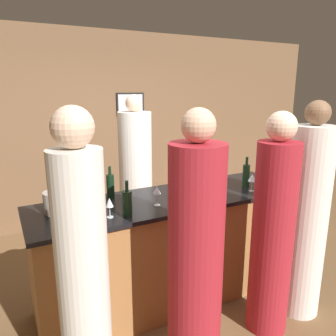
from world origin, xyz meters
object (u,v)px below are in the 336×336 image
at_px(guest_1, 195,258).
at_px(wine_bottle_1, 127,203).
at_px(wine_bottle_2, 246,175).
at_px(ice_bucket, 57,202).
at_px(bartender, 136,185).
at_px(wine_bottle_0, 110,186).
at_px(guest_0, 84,286).
at_px(guest_3, 306,219).
at_px(guest_2, 273,233).

distance_m(guest_1, wine_bottle_1, 0.68).
distance_m(wine_bottle_2, ice_bucket, 1.82).
bearing_deg(bartender, ice_bucket, 39.13).
xyz_separation_m(wine_bottle_0, wine_bottle_1, (-0.02, -0.46, -0.01)).
xyz_separation_m(wine_bottle_0, wine_bottle_2, (1.33, -0.27, 0.00)).
height_order(guest_0, wine_bottle_0, guest_0).
bearing_deg(guest_3, wine_bottle_0, 147.05).
relative_size(guest_0, wine_bottle_2, 6.39).
distance_m(guest_2, wine_bottle_1, 1.19).
bearing_deg(guest_2, wine_bottle_2, 66.37).
bearing_deg(wine_bottle_0, guest_1, -75.84).
height_order(bartender, guest_0, bartender).
bearing_deg(ice_bucket, guest_2, -29.27).
bearing_deg(ice_bucket, wine_bottle_0, 14.37).
bearing_deg(guest_3, guest_2, -175.52).
distance_m(guest_2, guest_3, 0.43).
bearing_deg(guest_1, wine_bottle_1, 115.98).
bearing_deg(wine_bottle_2, guest_0, -156.88).
height_order(guest_1, guest_3, guest_3).
xyz_separation_m(guest_1, guest_2, (0.77, 0.05, -0.01)).
distance_m(wine_bottle_1, wine_bottle_2, 1.36).
height_order(bartender, wine_bottle_1, bartender).
relative_size(guest_2, wine_bottle_0, 6.20).
height_order(guest_1, wine_bottle_2, guest_1).
height_order(guest_1, wine_bottle_0, guest_1).
distance_m(wine_bottle_0, ice_bucket, 0.50).
xyz_separation_m(guest_0, guest_1, (0.77, 0.04, -0.04)).
bearing_deg(guest_3, wine_bottle_2, 100.17).
bearing_deg(wine_bottle_1, guest_1, -64.02).
bearing_deg(bartender, guest_3, 119.35).
xyz_separation_m(guest_0, ice_bucket, (0.02, 0.94, 0.19)).
bearing_deg(ice_bucket, wine_bottle_2, -4.71).
relative_size(guest_3, ice_bucket, 9.20).
xyz_separation_m(guest_0, wine_bottle_0, (0.51, 1.06, 0.23)).
bearing_deg(guest_1, bartender, 81.14).
xyz_separation_m(guest_3, wine_bottle_1, (-1.46, 0.48, 0.25)).
bearing_deg(wine_bottle_2, guest_2, -113.63).
xyz_separation_m(wine_bottle_0, ice_bucket, (-0.49, -0.12, -0.03)).
bearing_deg(wine_bottle_1, guest_0, -129.58).
relative_size(guest_2, guest_3, 0.96).
xyz_separation_m(bartender, guest_0, (-1.04, -1.76, 0.02)).
xyz_separation_m(guest_1, wine_bottle_2, (1.07, 0.75, 0.27)).
bearing_deg(ice_bucket, guest_1, -50.32).
xyz_separation_m(guest_2, ice_bucket, (-1.51, 0.85, 0.25)).
height_order(bartender, wine_bottle_0, bartender).
bearing_deg(guest_1, ice_bucket, 129.68).
bearing_deg(guest_2, wine_bottle_1, 153.83).
distance_m(guest_3, wine_bottle_1, 1.56).
xyz_separation_m(guest_1, wine_bottle_0, (-0.26, 1.02, 0.27)).
bearing_deg(guest_2, ice_bucket, 150.73).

